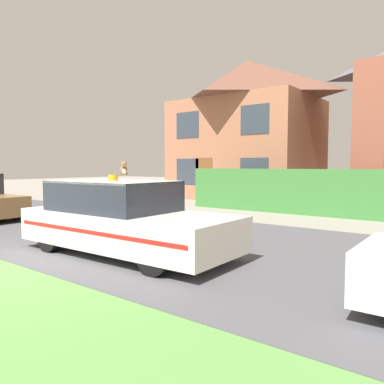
% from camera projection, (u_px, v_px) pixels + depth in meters
% --- Properties ---
extents(road_strip, '(28.00, 6.73, 0.01)m').
position_uv_depth(road_strip, '(144.00, 234.00, 9.26)').
color(road_strip, '#4C4C51').
rests_on(road_strip, ground).
extents(garden_hedge, '(8.22, 0.54, 1.59)m').
position_uv_depth(garden_hedge, '(292.00, 191.00, 13.37)').
color(garden_hedge, '#3D7F38').
rests_on(garden_hedge, ground).
extents(police_car, '(4.49, 1.86, 1.52)m').
position_uv_depth(police_car, '(123.00, 218.00, 7.22)').
color(police_car, black).
rests_on(police_car, road_strip).
extents(cat, '(0.26, 0.29, 0.28)m').
position_uv_depth(cat, '(124.00, 169.00, 7.26)').
color(cat, brown).
rests_on(cat, police_car).
extents(house_left, '(7.18, 5.51, 7.17)m').
position_uv_depth(house_left, '(247.00, 129.00, 19.62)').
color(house_left, '#A86B4C').
rests_on(house_left, ground).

